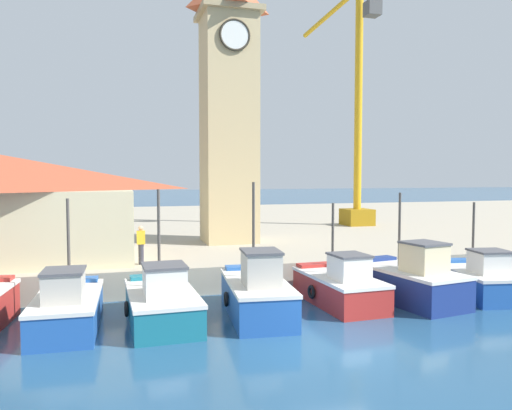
% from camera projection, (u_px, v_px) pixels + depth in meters
% --- Properties ---
extents(ground_plane, '(300.00, 300.00, 0.00)m').
position_uv_depth(ground_plane, '(343.00, 346.00, 14.15)').
color(ground_plane, navy).
extents(quay_wharf, '(120.00, 40.00, 1.13)m').
position_uv_depth(quay_wharf, '(195.00, 228.00, 40.02)').
color(quay_wharf, '#A89E89').
rests_on(quay_wharf, ground).
extents(fishing_boat_left_outer, '(2.12, 4.63, 4.10)m').
position_uv_depth(fishing_boat_left_outer, '(67.00, 307.00, 15.73)').
color(fishing_boat_left_outer, '#2356A8').
rests_on(fishing_boat_left_outer, ground).
extents(fishing_boat_left_inner, '(2.32, 4.70, 4.38)m').
position_uv_depth(fishing_boat_left_inner, '(162.00, 302.00, 16.35)').
color(fishing_boat_left_inner, '#196B7F').
rests_on(fishing_boat_left_inner, ground).
extents(fishing_boat_mid_left, '(2.42, 4.95, 4.61)m').
position_uv_depth(fishing_boat_mid_left, '(257.00, 293.00, 17.12)').
color(fishing_boat_mid_left, '#2356A8').
rests_on(fishing_boat_mid_left, ground).
extents(fishing_boat_center, '(2.19, 4.51, 3.79)m').
position_uv_depth(fishing_boat_center, '(340.00, 286.00, 18.68)').
color(fishing_boat_center, '#AD2823').
rests_on(fishing_boat_center, ground).
extents(fishing_boat_mid_right, '(2.83, 4.84, 4.17)m').
position_uv_depth(fishing_boat_mid_right, '(410.00, 281.00, 19.08)').
color(fishing_boat_mid_right, navy).
rests_on(fishing_boat_mid_right, ground).
extents(fishing_boat_right_inner, '(2.78, 4.40, 3.75)m').
position_uv_depth(fishing_boat_right_inner, '(480.00, 279.00, 19.92)').
color(fishing_boat_right_inner, '#2356A8').
rests_on(fishing_boat_right_inner, ground).
extents(clock_tower, '(3.32, 3.32, 16.62)m').
position_uv_depth(clock_tower, '(229.00, 99.00, 27.42)').
color(clock_tower, tan).
rests_on(clock_tower, quay_wharf).
extents(port_crane_near, '(2.79, 8.59, 17.98)m').
position_uv_depth(port_crane_near, '(357.00, 131.00, 36.75)').
color(port_crane_near, '#976E11').
rests_on(port_crane_near, quay_wharf).
extents(dock_worker_near_tower, '(0.34, 0.22, 1.62)m').
position_uv_depth(dock_worker_near_tower, '(141.00, 244.00, 20.76)').
color(dock_worker_near_tower, '#33333D').
rests_on(dock_worker_near_tower, quay_wharf).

